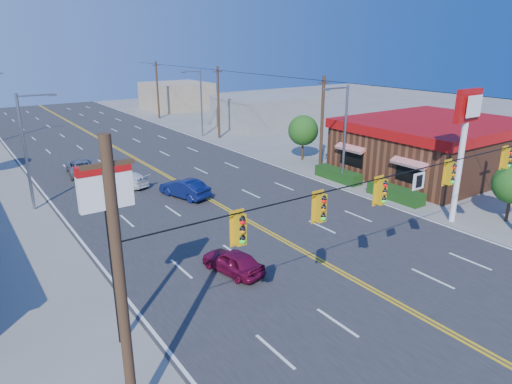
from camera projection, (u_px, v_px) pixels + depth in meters
ground at (389, 300)px, 20.75m from camera, size 160.00×160.00×0.00m
road at (189, 188)px, 36.33m from camera, size 20.00×120.00×0.06m
signal_span at (397, 199)px, 19.14m from camera, size 24.32×0.34×9.00m
kfc at (432, 146)px, 40.12m from camera, size 16.30×12.40×4.70m
kfc_pylon at (465, 130)px, 27.92m from camera, size 2.20×0.36×8.50m
pizza_hut_sign at (109, 218)px, 16.28m from camera, size 1.90×0.30×6.85m
streetlight_se at (343, 130)px, 36.08m from camera, size 2.55×0.25×8.00m
streetlight_ne at (200, 99)px, 54.79m from camera, size 2.55×0.25×8.00m
streetlight_sw at (28, 146)px, 30.63m from camera, size 2.55×0.25×8.00m
utility_pole_near at (322, 125)px, 40.06m from camera, size 0.28×0.28×8.40m
utility_pole_mid at (218, 103)px, 54.09m from camera, size 0.28×0.28×8.40m
utility_pole_far at (158, 90)px, 68.12m from camera, size 0.28×0.28×8.40m
tree_kfc_rear at (303, 130)px, 44.28m from camera, size 2.94×2.94×4.41m
bld_east_mid at (265, 111)px, 63.21m from camera, size 12.00×10.00×4.00m
bld_east_far at (177, 96)px, 78.67m from camera, size 10.00×10.00×4.40m
car_magenta at (233, 262)px, 22.95m from camera, size 2.11×3.79×1.22m
car_blue at (185, 189)px, 34.00m from camera, size 2.59×4.47×1.39m
car_white at (127, 180)px, 36.58m from camera, size 3.08×4.41×1.19m
car_silver at (81, 167)px, 39.93m from camera, size 2.75×5.01×1.33m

